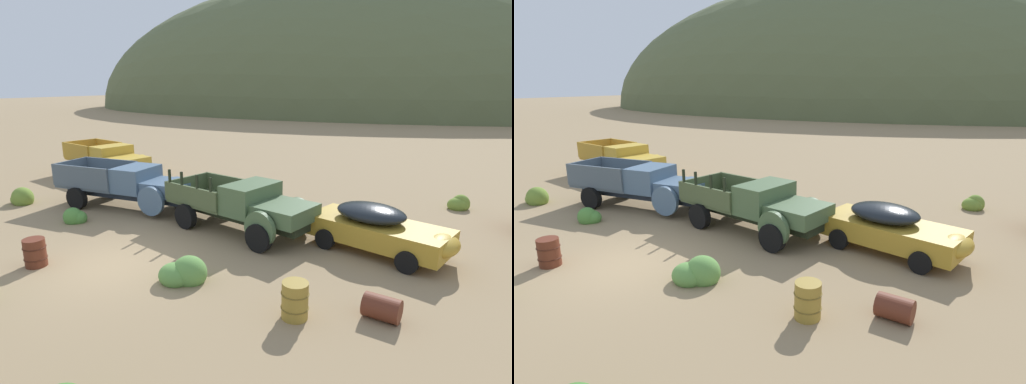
{
  "view_description": "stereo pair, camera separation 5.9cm",
  "coord_description": "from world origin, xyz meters",
  "views": [
    {
      "loc": [
        8.98,
        -8.31,
        5.31
      ],
      "look_at": [
        2.25,
        5.28,
        1.31
      ],
      "focal_mm": 28.72,
      "sensor_mm": 36.0,
      "label": 1
    },
    {
      "loc": [
        9.03,
        -8.28,
        5.31
      ],
      "look_at": [
        2.25,
        5.28,
        1.31
      ],
      "focal_mm": 28.72,
      "sensor_mm": 36.0,
      "label": 2
    }
  ],
  "objects": [
    {
      "name": "truck_chalk_blue",
      "position": [
        -3.49,
        4.84,
        1.03
      ],
      "size": [
        6.49,
        2.63,
        1.91
      ],
      "rotation": [
        0.0,
        0.0,
        0.07
      ],
      "color": "#262D39",
      "rests_on": "ground"
    },
    {
      "name": "bush_between_trucks",
      "position": [
        -4.29,
        2.31,
        0.2
      ],
      "size": [
        0.9,
        0.8,
        0.78
      ],
      "color": "#4C8438",
      "rests_on": "ground"
    },
    {
      "name": "hill_distant",
      "position": [
        -17.3,
        74.48,
        0.0
      ],
      "size": [
        108.01,
        51.6,
        49.66
      ],
      "primitive_type": "ellipsoid",
      "color": "#56603D",
      "rests_on": "ground"
    },
    {
      "name": "truck_faded_yellow",
      "position": [
        -9.03,
        9.02,
        1.02
      ],
      "size": [
        6.32,
        3.53,
        1.91
      ],
      "rotation": [
        0.0,
        0.0,
        -0.22
      ],
      "color": "brown",
      "rests_on": "ground"
    },
    {
      "name": "oil_drum_foreground",
      "position": [
        6.0,
        -0.25,
        0.45
      ],
      "size": [
        0.67,
        0.67,
        0.9
      ],
      "color": "olive",
      "rests_on": "ground"
    },
    {
      "name": "car_mustard",
      "position": [
        7.09,
        4.58,
        0.82
      ],
      "size": [
        4.98,
        2.95,
        1.57
      ],
      "rotation": [
        0.0,
        0.0,
        -0.27
      ],
      "color": "#B28928",
      "rests_on": "ground"
    },
    {
      "name": "oil_drum_spare",
      "position": [
        -2.01,
        -1.05,
        0.43
      ],
      "size": [
        0.67,
        0.67,
        0.86
      ],
      "color": "#5B2819",
      "rests_on": "ground"
    },
    {
      "name": "truck_weathered_green",
      "position": [
        2.44,
        4.3,
        1.0
      ],
      "size": [
        6.14,
        3.54,
        2.16
      ],
      "rotation": [
        0.0,
        0.0,
        -0.23
      ],
      "color": "#232B1B",
      "rests_on": "ground"
    },
    {
      "name": "bush_front_right",
      "position": [
        -8.7,
        3.12,
        0.23
      ],
      "size": [
        1.21,
        1.0,
        0.99
      ],
      "color": "olive",
      "rests_on": "ground"
    },
    {
      "name": "bush_back_edge",
      "position": [
        9.33,
        11.05,
        0.2
      ],
      "size": [
        0.92,
        0.84,
        0.82
      ],
      "color": "olive",
      "rests_on": "ground"
    },
    {
      "name": "ground_plane",
      "position": [
        0.0,
        0.0,
        0.0
      ],
      "size": [
        300.0,
        300.0,
        0.0
      ],
      "primitive_type": "plane",
      "color": "#937A56"
    },
    {
      "name": "oil_drum_by_truck",
      "position": [
        7.83,
        0.59,
        0.29
      ],
      "size": [
        0.9,
        0.68,
        0.58
      ],
      "color": "#5B2819",
      "rests_on": "ground"
    },
    {
      "name": "bush_front_left",
      "position": [
        2.58,
        0.1,
        0.23
      ],
      "size": [
        1.31,
        1.12,
        0.93
      ],
      "color": "#5B8E42",
      "rests_on": "ground"
    }
  ]
}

